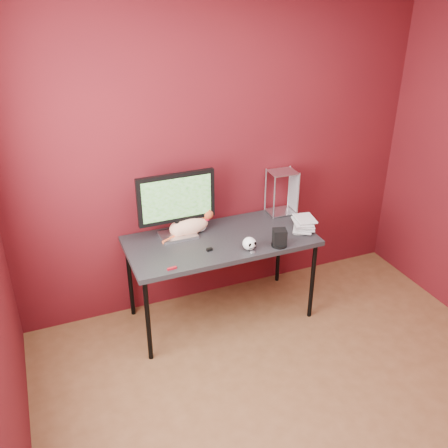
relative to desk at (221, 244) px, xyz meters
name	(u,v)px	position (x,y,z in m)	size (l,w,h in m)	color
room	(345,234)	(0.15, -1.37, 0.75)	(3.52, 3.52, 2.61)	brown
desk	(221,244)	(0.00, 0.00, 0.00)	(1.50, 0.70, 0.75)	black
monitor	(177,202)	(-0.30, 0.17, 0.35)	(0.62, 0.20, 0.54)	silver
cat	(190,225)	(-0.20, 0.18, 0.13)	(0.47, 0.19, 0.22)	orange
skull_mug	(249,243)	(0.14, -0.24, 0.10)	(0.11, 0.11, 0.10)	white
speaker	(279,238)	(0.38, -0.28, 0.12)	(0.12, 0.12, 0.14)	black
book_stack	(298,171)	(0.63, -0.06, 0.56)	(0.24, 0.25, 1.02)	beige
wire_rack	(282,192)	(0.67, 0.25, 0.25)	(0.24, 0.20, 0.39)	silver
pocket_knife	(172,268)	(-0.49, -0.29, 0.06)	(0.07, 0.02, 0.01)	maroon
black_gadget	(209,249)	(-0.15, -0.14, 0.06)	(0.04, 0.03, 0.02)	black
washer	(253,252)	(0.14, -0.29, 0.05)	(0.04, 0.04, 0.00)	silver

